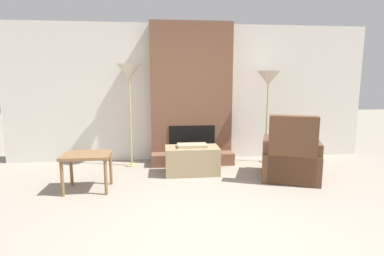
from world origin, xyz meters
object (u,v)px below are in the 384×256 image
Objects in this scene: ottoman at (192,160)px; floor_lamp_right at (268,81)px; armchair at (290,160)px; floor_lamp_left at (129,75)px; side_table at (87,159)px.

floor_lamp_right reaches higher than ottoman.
armchair is at bearing -15.92° from ottoman.
floor_lamp_left is (-2.56, 1.03, 1.33)m from armchair.
floor_lamp_right reaches higher than side_table.
floor_lamp_right is at bearing 0.00° from floor_lamp_left.
floor_lamp_left reaches higher than ottoman.
side_table is (-1.55, -0.60, 0.21)m from ottoman.
floor_lamp_left is 1.06× the size of floor_lamp_right.
floor_lamp_left is (0.50, 1.20, 1.19)m from side_table.
armchair is at bearing 3.18° from side_table.
ottoman is 0.81× the size of armchair.
side_table is 1.76m from floor_lamp_left.
side_table is 3.43m from floor_lamp_right.
armchair is 3.06m from floor_lamp_left.
side_table reaches higher than ottoman.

